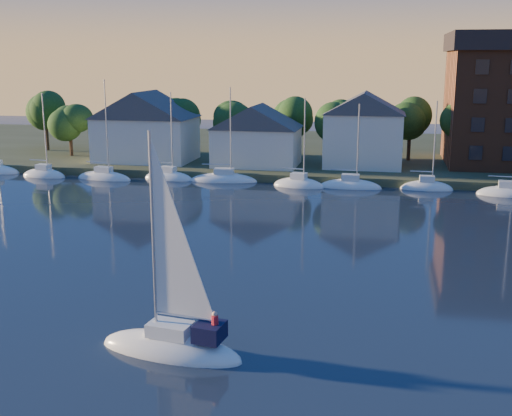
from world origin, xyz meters
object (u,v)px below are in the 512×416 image
(clubhouse_centre, at_px, (257,134))
(clubhouse_east, at_px, (364,129))
(hero_sailboat, at_px, (173,343))
(clubhouse_west, at_px, (146,125))

(clubhouse_centre, height_order, clubhouse_east, clubhouse_east)
(hero_sailboat, bearing_deg, clubhouse_east, -89.44)
(clubhouse_west, relative_size, clubhouse_east, 1.30)
(clubhouse_east, xyz_separation_m, hero_sailboat, (-7.43, -56.21, -5.45))
(clubhouse_west, bearing_deg, clubhouse_east, 1.91)
(clubhouse_centre, xyz_separation_m, hero_sailboat, (6.57, -54.21, -4.59))
(clubhouse_east, bearing_deg, clubhouse_west, -178.09)
(clubhouse_west, distance_m, clubhouse_east, 30.02)
(clubhouse_centre, bearing_deg, clubhouse_east, 8.13)
(clubhouse_west, height_order, hero_sailboat, hero_sailboat)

